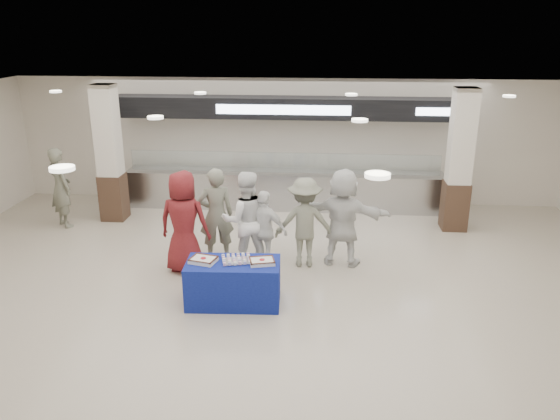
# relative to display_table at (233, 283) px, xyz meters

# --- Properties ---
(ground) EXTENTS (14.00, 14.00, 0.00)m
(ground) POSITION_rel_display_table_xyz_m (0.45, -0.26, -0.38)
(ground) COLOR beige
(ground) RESTS_ON ground
(serving_line) EXTENTS (8.70, 0.85, 2.80)m
(serving_line) POSITION_rel_display_table_xyz_m (0.46, 5.14, 0.78)
(serving_line) COLOR #AEB0B5
(serving_line) RESTS_ON ground
(column_left) EXTENTS (0.55, 0.55, 3.20)m
(column_left) POSITION_rel_display_table_xyz_m (-3.55, 3.94, 1.15)
(column_left) COLOR #362318
(column_left) RESTS_ON ground
(column_right) EXTENTS (0.55, 0.55, 3.20)m
(column_right) POSITION_rel_display_table_xyz_m (4.45, 3.94, 1.15)
(column_right) COLOR #362318
(column_right) RESTS_ON ground
(display_table) EXTENTS (1.59, 0.86, 0.75)m
(display_table) POSITION_rel_display_table_xyz_m (0.00, 0.00, 0.00)
(display_table) COLOR navy
(display_table) RESTS_ON ground
(sheet_cake_left) EXTENTS (0.48, 0.41, 0.09)m
(sheet_cake_left) POSITION_rel_display_table_xyz_m (-0.49, -0.03, 0.42)
(sheet_cake_left) COLOR white
(sheet_cake_left) RESTS_ON display_table
(sheet_cake_right) EXTENTS (0.46, 0.40, 0.09)m
(sheet_cake_right) POSITION_rel_display_table_xyz_m (0.49, -0.00, 0.42)
(sheet_cake_right) COLOR white
(sheet_cake_right) RESTS_ON display_table
(cupcake_tray) EXTENTS (0.48, 0.41, 0.07)m
(cupcake_tray) POSITION_rel_display_table_xyz_m (0.06, 0.04, 0.41)
(cupcake_tray) COLOR #ADACB1
(cupcake_tray) RESTS_ON display_table
(civilian_maroon) EXTENTS (1.02, 0.72, 1.96)m
(civilian_maroon) POSITION_rel_display_table_xyz_m (-1.12, 1.21, 0.61)
(civilian_maroon) COLOR maroon
(civilian_maroon) RESTS_ON ground
(soldier_a) EXTENTS (0.78, 0.62, 1.88)m
(soldier_a) POSITION_rel_display_table_xyz_m (-0.62, 1.79, 0.56)
(soldier_a) COLOR slate
(soldier_a) RESTS_ON ground
(chef_tall) EXTENTS (1.08, 0.94, 1.90)m
(chef_tall) POSITION_rel_display_table_xyz_m (0.00, 1.51, 0.57)
(chef_tall) COLOR white
(chef_tall) RESTS_ON ground
(chef_short) EXTENTS (0.99, 0.65, 1.56)m
(chef_short) POSITION_rel_display_table_xyz_m (0.37, 1.43, 0.40)
(chef_short) COLOR white
(chef_short) RESTS_ON ground
(soldier_b) EXTENTS (1.18, 0.73, 1.76)m
(soldier_b) POSITION_rel_display_table_xyz_m (1.12, 1.65, 0.51)
(soldier_b) COLOR slate
(soldier_b) RESTS_ON ground
(civilian_white) EXTENTS (1.86, 0.87, 1.93)m
(civilian_white) POSITION_rel_display_table_xyz_m (1.85, 1.76, 0.59)
(civilian_white) COLOR white
(civilian_white) RESTS_ON ground
(soldier_bg) EXTENTS (0.80, 0.78, 1.86)m
(soldier_bg) POSITION_rel_display_table_xyz_m (-4.54, 3.37, 0.55)
(soldier_bg) COLOR slate
(soldier_bg) RESTS_ON ground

